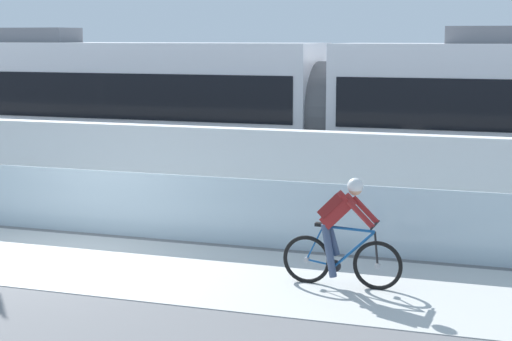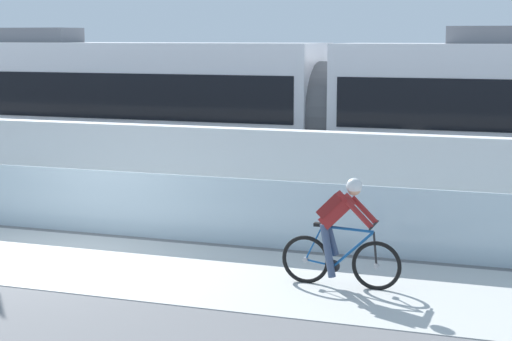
% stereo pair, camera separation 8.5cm
% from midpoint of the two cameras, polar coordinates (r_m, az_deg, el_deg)
% --- Properties ---
extents(ground_plane, '(200.00, 200.00, 0.00)m').
position_cam_midpoint_polar(ground_plane, '(14.35, -13.54, -5.78)').
color(ground_plane, slate).
extents(bike_path_deck, '(32.00, 3.20, 0.01)m').
position_cam_midpoint_polar(bike_path_deck, '(14.35, -13.54, -5.76)').
color(bike_path_deck, beige).
rests_on(bike_path_deck, ground).
extents(glass_parapet, '(32.00, 0.05, 1.18)m').
position_cam_midpoint_polar(glass_parapet, '(15.77, -10.03, -2.14)').
color(glass_parapet, silver).
rests_on(glass_parapet, ground).
extents(concrete_barrier_wall, '(32.00, 0.36, 1.84)m').
position_cam_midpoint_polar(concrete_barrier_wall, '(17.28, -7.19, 0.01)').
color(concrete_barrier_wall, white).
rests_on(concrete_barrier_wall, ground).
extents(tram_rail_near, '(32.00, 0.08, 0.01)m').
position_cam_midpoint_polar(tram_rail_near, '(19.67, -3.97, -1.57)').
color(tram_rail_near, '#595654').
rests_on(tram_rail_near, ground).
extents(tram_rail_far, '(32.00, 0.08, 0.01)m').
position_cam_midpoint_polar(tram_rail_far, '(20.98, -2.45, -0.89)').
color(tram_rail_far, '#595654').
rests_on(tram_rail_far, ground).
extents(tram, '(22.56, 2.54, 3.81)m').
position_cam_midpoint_polar(tram, '(19.18, 4.72, 3.86)').
color(tram, silver).
rests_on(tram, ground).
extents(cyclist_on_bike, '(1.77, 0.58, 1.61)m').
position_cam_midpoint_polar(cyclist_on_bike, '(12.32, 5.56, -4.18)').
color(cyclist_on_bike, black).
rests_on(cyclist_on_bike, ground).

